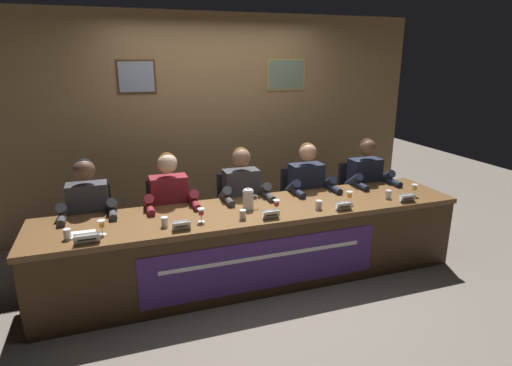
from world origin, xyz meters
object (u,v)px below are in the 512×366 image
at_px(chair_right, 301,208).
at_px(chair_far_right, 357,201).
at_px(juice_glass_right, 349,195).
at_px(document_stack_far_left, 81,235).
at_px(panelist_far_right, 368,184).
at_px(water_cup_far_right, 388,195).
at_px(juice_glass_far_left, 102,225).
at_px(panelist_right, 309,190).
at_px(nameplate_far_right, 407,198).
at_px(nameplate_far_left, 87,239).
at_px(panelist_left, 171,206).
at_px(water_pitcher_central, 248,199).
at_px(panelist_center, 244,198).
at_px(nameplate_center, 271,214).
at_px(panelist_far_left, 89,215).
at_px(water_cup_center, 243,215).
at_px(chair_left, 170,224).
at_px(water_cup_left, 165,222).
at_px(water_cup_far_left, 68,235).
at_px(chair_center, 238,216).
at_px(nameplate_left, 181,226).
at_px(chair_far_left, 93,234).
at_px(conference_table, 260,234).
at_px(juice_glass_left, 201,213).
at_px(water_cup_right, 319,205).
at_px(juice_glass_far_right, 414,188).
at_px(nameplate_right, 344,206).
at_px(juice_glass_center, 277,204).

relative_size(chair_right, chair_far_right, 1.00).
bearing_deg(juice_glass_right, document_stack_far_left, 179.19).
bearing_deg(panelist_far_right, water_cup_far_right, -103.56).
relative_size(juice_glass_far_left, juice_glass_right, 1.00).
height_order(panelist_right, juice_glass_right, panelist_right).
distance_m(panelist_right, nameplate_far_right, 1.01).
relative_size(nameplate_far_left, panelist_left, 0.16).
distance_m(panelist_left, water_pitcher_central, 0.78).
xyz_separation_m(juice_glass_far_left, panelist_center, (1.37, 0.57, -0.10)).
bearing_deg(panelist_left, nameplate_center, -41.14).
relative_size(panelist_far_left, water_cup_center, 14.34).
bearing_deg(water_pitcher_central, chair_left, 139.30).
bearing_deg(water_cup_left, water_cup_far_left, -179.52).
relative_size(nameplate_far_left, chair_center, 0.21).
bearing_deg(chair_left, chair_center, 0.00).
bearing_deg(juice_glass_right, water_pitcher_central, 169.40).
relative_size(juice_glass_far_left, document_stack_far_left, 0.58).
bearing_deg(panelist_far_left, water_pitcher_central, -14.99).
bearing_deg(panelist_far_left, juice_glass_right, -13.22).
xyz_separation_m(nameplate_left, panelist_right, (1.50, 0.68, -0.06)).
height_order(chair_left, chair_right, same).
bearing_deg(juice_glass_far_left, water_pitcher_central, 8.19).
distance_m(chair_far_left, chair_right, 2.24).
bearing_deg(water_cup_far_right, water_cup_far_left, -179.72).
height_order(conference_table, panelist_far_left, panelist_far_left).
bearing_deg(panelist_far_right, water_pitcher_central, -166.36).
bearing_deg(water_cup_center, juice_glass_right, 2.64).
xyz_separation_m(panelist_far_left, juice_glass_right, (2.39, -0.56, 0.10)).
relative_size(chair_center, water_pitcher_central, 4.24).
bearing_deg(nameplate_center, chair_center, 92.36).
bearing_deg(juice_glass_left, document_stack_far_left, 178.18).
relative_size(water_cup_far_left, panelist_center, 0.07).
relative_size(water_cup_right, juice_glass_far_right, 0.69).
relative_size(juice_glass_right, water_cup_far_right, 1.46).
relative_size(water_cup_center, chair_right, 0.10).
bearing_deg(water_pitcher_central, nameplate_right, -21.15).
distance_m(panelist_left, document_stack_far_left, 0.95).
bearing_deg(panelist_far_left, nameplate_center, -24.09).
bearing_deg(juice_glass_far_right, panelist_center, 160.90).
xyz_separation_m(conference_table, water_cup_far_right, (1.36, -0.05, 0.25)).
bearing_deg(juice_glass_right, chair_right, 101.56).
bearing_deg(juice_glass_far_left, juice_glass_left, 0.54).
relative_size(panelist_right, juice_glass_right, 9.83).
bearing_deg(chair_left, juice_glass_center, -40.63).
bearing_deg(panelist_far_left, chair_far_left, 90.00).
bearing_deg(panelist_right, chair_center, 165.08).
distance_m(nameplate_far_left, panelist_far_right, 3.06).
xyz_separation_m(juice_glass_right, water_pitcher_central, (-0.98, 0.18, 0.01)).
height_order(chair_center, chair_far_right, same).
bearing_deg(chair_right, water_cup_far_left, -162.09).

